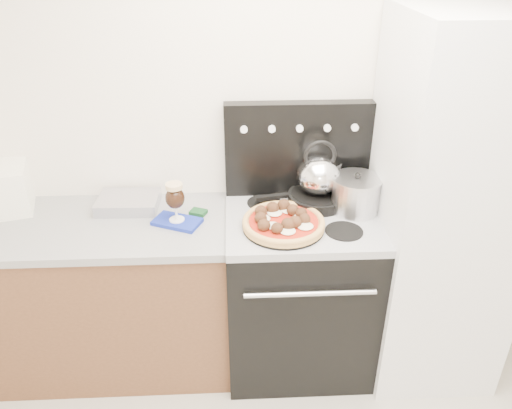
{
  "coord_description": "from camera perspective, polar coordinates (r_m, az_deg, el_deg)",
  "views": [
    {
      "loc": [
        -0.26,
        -0.96,
        2.17
      ],
      "look_at": [
        -0.16,
        1.05,
        1.06
      ],
      "focal_mm": 35.0,
      "sensor_mm": 36.0,
      "label": 1
    }
  ],
  "objects": [
    {
      "name": "cooktop",
      "position": [
        2.51,
        5.28,
        -1.79
      ],
      "size": [
        0.76,
        0.65,
        0.04
      ],
      "primitive_type": "cube",
      "color": "#ADADB2",
      "rests_on": "stove_body"
    },
    {
      "name": "pizza_pan",
      "position": [
        2.39,
        3.15,
        -2.6
      ],
      "size": [
        0.43,
        0.43,
        0.01
      ],
      "primitive_type": "cylinder",
      "rotation": [
        0.0,
        0.0,
        -0.1
      ],
      "color": "black",
      "rests_on": "cooktop"
    },
    {
      "name": "base_cabinet",
      "position": [
        2.88,
        -17.98,
        -10.09
      ],
      "size": [
        1.45,
        0.6,
        0.86
      ],
      "primitive_type": "cube",
      "color": "brown",
      "rests_on": "ground"
    },
    {
      "name": "oven_mitt",
      "position": [
        2.49,
        -9.01,
        -1.96
      ],
      "size": [
        0.26,
        0.21,
        0.02
      ],
      "primitive_type": "cube",
      "rotation": [
        0.0,
        0.0,
        -0.41
      ],
      "color": "#18299E",
      "rests_on": "countertop"
    },
    {
      "name": "stock_pot",
      "position": [
        2.55,
        11.31,
        1.05
      ],
      "size": [
        0.31,
        0.31,
        0.17
      ],
      "primitive_type": "cylinder",
      "rotation": [
        0.0,
        0.0,
        -0.35
      ],
      "color": "silver",
      "rests_on": "cooktop"
    },
    {
      "name": "backguard",
      "position": [
        2.63,
        4.76,
        6.35
      ],
      "size": [
        0.76,
        0.08,
        0.5
      ],
      "primitive_type": "cube",
      "color": "black",
      "rests_on": "cooktop"
    },
    {
      "name": "pizza",
      "position": [
        2.37,
        3.17,
        -1.9
      ],
      "size": [
        0.4,
        0.4,
        0.06
      ],
      "primitive_type": null,
      "rotation": [
        0.0,
        0.0,
        0.03
      ],
      "color": "gold",
      "rests_on": "pizza_pan"
    },
    {
      "name": "tea_kettle",
      "position": [
        2.55,
        7.21,
        3.69
      ],
      "size": [
        0.23,
        0.23,
        0.25
      ],
      "primitive_type": null,
      "rotation": [
        0.0,
        0.0,
        -0.03
      ],
      "color": "silver",
      "rests_on": "skillet"
    },
    {
      "name": "beer_glass",
      "position": [
        2.44,
        -9.2,
        0.29
      ],
      "size": [
        0.11,
        0.11,
        0.2
      ],
      "primitive_type": null,
      "rotation": [
        0.0,
        0.0,
        -0.19
      ],
      "color": "black",
      "rests_on": "oven_mitt"
    },
    {
      "name": "foil_sheet",
      "position": [
        2.68,
        -14.38,
        0.24
      ],
      "size": [
        0.32,
        0.24,
        0.06
      ],
      "primitive_type": "cube",
      "rotation": [
        0.0,
        0.0,
        -0.03
      ],
      "color": "silver",
      "rests_on": "countertop"
    },
    {
      "name": "stove_body",
      "position": [
        2.77,
        4.85,
        -10.02
      ],
      "size": [
        0.76,
        0.65,
        0.88
      ],
      "primitive_type": "cube",
      "color": "black",
      "rests_on": "ground"
    },
    {
      "name": "fridge",
      "position": [
        2.65,
        20.59,
        -0.65
      ],
      "size": [
        0.64,
        0.68,
        1.9
      ],
      "primitive_type": "cube",
      "color": "silver",
      "rests_on": "ground"
    },
    {
      "name": "countertop",
      "position": [
        2.63,
        -19.44,
        -2.39
      ],
      "size": [
        1.48,
        0.63,
        0.04
      ],
      "primitive_type": "cube",
      "color": "#949495",
      "rests_on": "base_cabinet"
    },
    {
      "name": "skillet",
      "position": [
        2.62,
        7.01,
        0.72
      ],
      "size": [
        0.35,
        0.35,
        0.05
      ],
      "primitive_type": "cylinder",
      "rotation": [
        0.0,
        0.0,
        0.17
      ],
      "color": "black",
      "rests_on": "cooktop"
    },
    {
      "name": "room_shell",
      "position": [
        1.58,
        7.12,
        -7.17
      ],
      "size": [
        3.52,
        3.01,
        2.52
      ],
      "color": "#BBB3A7",
      "rests_on": "ground"
    }
  ]
}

